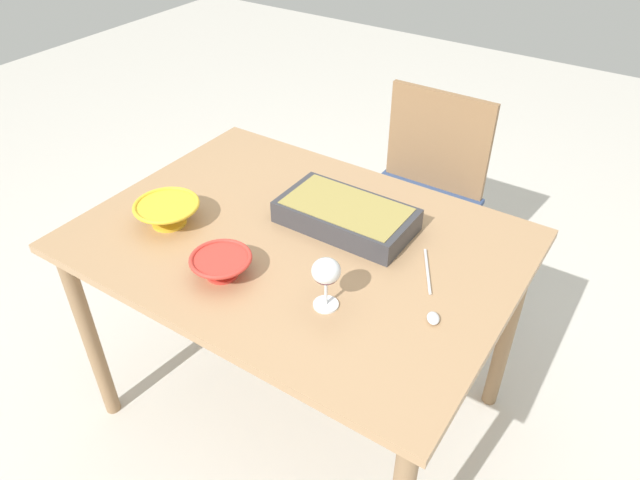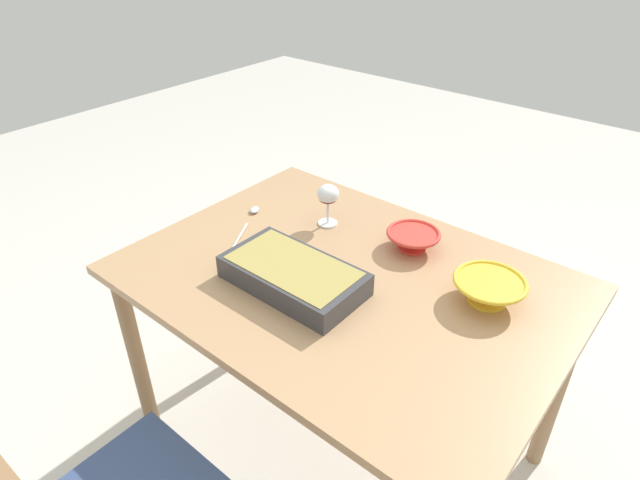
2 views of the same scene
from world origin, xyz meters
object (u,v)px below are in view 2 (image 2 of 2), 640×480
Objects in this scene: casserole_dish at (293,274)px; small_bowl at (489,289)px; wine_glass at (328,197)px; mixing_bowl at (413,239)px; dining_table at (344,301)px; serving_spoon at (249,220)px.

casserole_dish is 2.02× the size of small_bowl.
wine_glass is 0.30m from mixing_bowl.
dining_table is at bearing 56.90° from casserole_dish.
casserole_dish is 0.38m from serving_spoon.
dining_table is at bearing -41.13° from wine_glass.
dining_table is 3.15× the size of casserole_dish.
mixing_bowl is at bearing 73.75° from dining_table.
serving_spoon is (-0.21, -0.16, -0.09)m from wine_glass.
mixing_bowl is (0.15, 0.37, -0.00)m from casserole_dish.
casserole_dish is 0.52m from small_bowl.
wine_glass is 0.28m from serving_spoon.
dining_table is at bearing -157.09° from small_bowl.
dining_table is at bearing -106.25° from mixing_bowl.
wine_glass is at bearing 138.87° from dining_table.
wine_glass reaches higher than mixing_bowl.
mixing_bowl is (0.07, 0.24, 0.12)m from dining_table.
dining_table is 0.28m from mixing_bowl.
casserole_dish is at bearing -24.95° from serving_spoon.
small_bowl is at bearing 8.43° from serving_spoon.
casserole_dish is at bearing -147.73° from small_bowl.
serving_spoon is (-0.50, -0.21, -0.03)m from mixing_bowl.
casserole_dish is (0.14, -0.32, -0.06)m from wine_glass.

